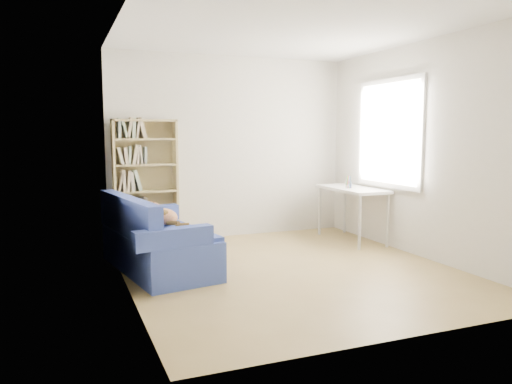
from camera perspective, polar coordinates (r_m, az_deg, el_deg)
ground at (r=5.60m, az=3.82°, el=-8.84°), size 4.00×4.00×0.00m
room_shell at (r=5.47m, az=4.75°, el=8.10°), size 3.54×4.04×2.62m
sofa at (r=5.64m, az=-11.42°, el=-5.54°), size 1.08×1.81×0.83m
bookshelf at (r=6.85m, az=-12.49°, el=0.51°), size 0.84×0.26×1.69m
desk at (r=7.08m, az=10.93°, el=-0.13°), size 0.53×1.16×0.75m
pen_cup at (r=6.99m, az=10.56°, el=0.97°), size 0.09×0.09×0.17m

